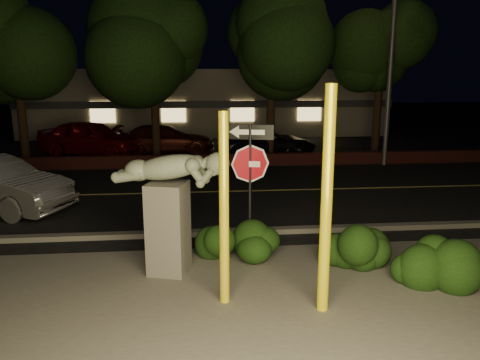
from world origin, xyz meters
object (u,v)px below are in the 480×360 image
streetlight (389,23)px  parked_car_dark (267,143)px  parked_car_red (90,138)px  yellow_pole_left (224,211)px  signpost (250,164)px  sculpture (170,199)px  parked_car_darkred (165,139)px  yellow_pole_right (326,203)px

streetlight → parked_car_dark: 7.13m
parked_car_red → yellow_pole_left: bearing=-140.1°
parked_car_red → signpost: bearing=-135.1°
sculpture → parked_car_darkred: size_ratio=0.50×
parked_car_red → parked_car_dark: parked_car_red is taller
signpost → sculpture: signpost is taller
yellow_pole_left → parked_car_darkred: 15.46m
yellow_pole_right → parked_car_red: 16.85m
signpost → sculpture: bearing=-141.5°
signpost → parked_car_dark: bearing=94.0°
streetlight → yellow_pole_right: bearing=-132.2°
parked_car_dark → yellow_pole_right: bearing=167.5°
yellow_pole_right → sculpture: 2.98m
sculpture → parked_car_darkred: 14.10m
parked_car_red → yellow_pole_right: bearing=-135.7°
signpost → parked_car_red: bearing=128.7°
parked_car_red → parked_car_darkred: (3.39, 0.32, -0.15)m
streetlight → parked_car_red: streetlight is taller
parked_car_darkred → signpost: bearing=-170.0°
yellow_pole_right → streetlight: size_ratio=0.37×
yellow_pole_left → signpost: size_ratio=1.15×
sculpture → parked_car_darkred: bearing=109.8°
parked_car_dark → signpost: bearing=162.3°
yellow_pole_right → parked_car_dark: (1.38, 14.46, -1.14)m
parked_car_darkred → yellow_pole_right: bearing=-168.5°
parked_car_red → parked_car_dark: (8.11, -0.96, -0.20)m
yellow_pole_left → signpost: 2.11m
parked_car_darkred → parked_car_dark: parked_car_darkred is taller
sculpture → streetlight: (8.10, 10.06, 4.19)m
streetlight → parked_car_red: (-12.40, 3.67, -4.81)m
yellow_pole_left → signpost: bearing=71.9°
sculpture → parked_car_dark: 13.35m
sculpture → parked_car_red: sculpture is taller
parked_car_red → parked_car_dark: size_ratio=1.08×
signpost → parked_car_red: size_ratio=0.56×
yellow_pole_left → parked_car_dark: yellow_pole_left is taller
yellow_pole_left → parked_car_dark: bearing=78.3°
signpost → parked_car_red: signpost is taller
streetlight → parked_car_darkred: size_ratio=2.04×
yellow_pole_left → yellow_pole_right: size_ratio=0.88×
yellow_pole_left → parked_car_red: 15.90m
signpost → sculpture: (-1.56, -0.69, -0.49)m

